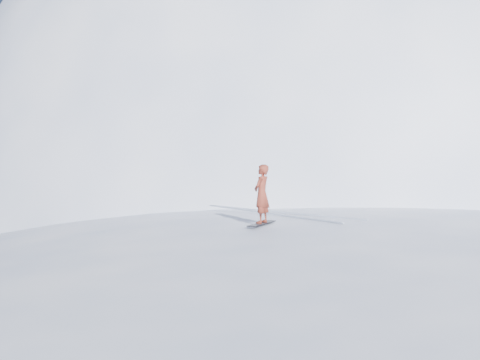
# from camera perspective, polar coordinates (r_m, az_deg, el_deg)

# --- Properties ---
(ground) EXTENTS (400.00, 400.00, 0.00)m
(ground) POSITION_cam_1_polar(r_m,az_deg,el_deg) (14.02, 19.26, -14.89)
(ground) COLOR white
(ground) RESTS_ON ground
(near_ridge) EXTENTS (36.00, 28.00, 4.80)m
(near_ridge) POSITION_cam_1_polar(r_m,az_deg,el_deg) (16.60, 12.81, -11.98)
(near_ridge) COLOR white
(near_ridge) RESTS_ON ground
(summit_peak) EXTENTS (60.00, 56.00, 56.00)m
(summit_peak) POSITION_cam_1_polar(r_m,az_deg,el_deg) (47.34, 9.63, -2.21)
(summit_peak) COLOR white
(summit_peak) RESTS_ON ground
(peak_shoulder) EXTENTS (28.00, 24.00, 18.00)m
(peak_shoulder) POSITION_cam_1_polar(r_m,az_deg,el_deg) (35.03, 2.31, -4.00)
(peak_shoulder) COLOR white
(peak_shoulder) RESTS_ON ground
(wind_bumps) EXTENTS (16.00, 14.40, 1.00)m
(wind_bumps) POSITION_cam_1_polar(r_m,az_deg,el_deg) (14.92, 11.18, -13.67)
(wind_bumps) COLOR white
(wind_bumps) RESTS_ON ground
(snowboard) EXTENTS (1.25, 0.82, 0.02)m
(snowboard) POSITION_cam_1_polar(r_m,az_deg,el_deg) (13.96, 2.33, -4.65)
(snowboard) COLOR black
(snowboard) RESTS_ON near_ridge
(snowboarder) EXTENTS (0.66, 0.58, 1.52)m
(snowboarder) POSITION_cam_1_polar(r_m,az_deg,el_deg) (13.88, 2.34, -1.48)
(snowboarder) COLOR maroon
(snowboarder) RESTS_ON snowboard
(board_tracks) EXTENTS (1.52, 5.99, 0.04)m
(board_tracks) POSITION_cam_1_polar(r_m,az_deg,el_deg) (16.52, 3.63, -3.43)
(board_tracks) COLOR silver
(board_tracks) RESTS_ON ground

